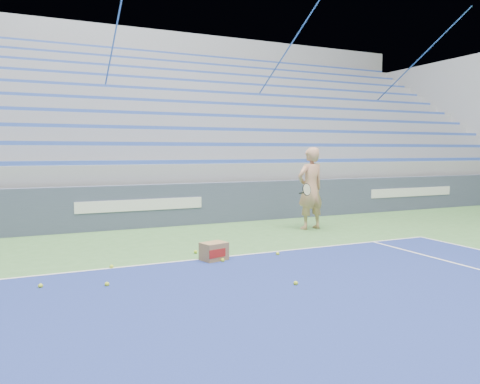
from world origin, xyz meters
name	(u,v)px	position (x,y,z in m)	size (l,w,h in m)	color
sponsor_barrier	(140,206)	(0.00, 15.88, 0.55)	(30.00, 0.32, 1.10)	#3F4761
bleachers	(104,140)	(0.00, 21.60, 2.36)	(31.00, 9.15, 7.30)	#919499
tennis_player	(310,188)	(3.84, 13.91, 1.02)	(1.00, 0.90, 2.05)	tan
ball_box	(214,252)	(0.40, 11.73, 0.16)	(0.51, 0.44, 0.33)	olive
tennis_ball_0	(41,286)	(-2.47, 11.18, 0.03)	(0.07, 0.07, 0.07)	#C5E02E
tennis_ball_1	(278,254)	(1.64, 11.63, 0.03)	(0.07, 0.07, 0.07)	#C5E02E
tennis_ball_2	(107,284)	(-1.59, 10.87, 0.03)	(0.07, 0.07, 0.07)	#C5E02E
tennis_ball_3	(112,267)	(-1.36, 11.89, 0.03)	(0.07, 0.07, 0.07)	#C5E02E
tennis_ball_4	(223,260)	(0.50, 11.55, 0.03)	(0.07, 0.07, 0.07)	#C5E02E
tennis_ball_5	(296,283)	(0.92, 9.78, 0.03)	(0.07, 0.07, 0.07)	#C5E02E
tennis_ball_6	(196,252)	(0.29, 12.42, 0.03)	(0.07, 0.07, 0.07)	#C5E02E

